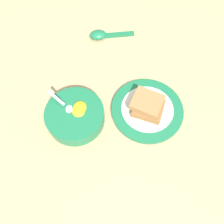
{
  "coord_description": "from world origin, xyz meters",
  "views": [
    {
      "loc": [
        0.41,
        0.01,
        0.56
      ],
      "look_at": [
        0.13,
        0.04,
        0.02
      ],
      "focal_mm": 35.0,
      "sensor_mm": 36.0,
      "label": 1
    }
  ],
  "objects_px": {
    "soup_spoon": "(102,35)",
    "toast_plate": "(147,109)",
    "toast_sandwich": "(148,105)",
    "egg_bowl": "(75,115)"
  },
  "relations": [
    {
      "from": "egg_bowl",
      "to": "soup_spoon",
      "type": "height_order",
      "value": "egg_bowl"
    },
    {
      "from": "egg_bowl",
      "to": "toast_plate",
      "type": "distance_m",
      "value": 0.2
    },
    {
      "from": "soup_spoon",
      "to": "toast_plate",
      "type": "bearing_deg",
      "value": 19.25
    },
    {
      "from": "toast_plate",
      "to": "toast_sandwich",
      "type": "relative_size",
      "value": 1.84
    },
    {
      "from": "toast_sandwich",
      "to": "soup_spoon",
      "type": "distance_m",
      "value": 0.32
    },
    {
      "from": "toast_plate",
      "to": "toast_sandwich",
      "type": "bearing_deg",
      "value": -105.97
    },
    {
      "from": "egg_bowl",
      "to": "soup_spoon",
      "type": "bearing_deg",
      "value": 162.14
    },
    {
      "from": "toast_sandwich",
      "to": "egg_bowl",
      "type": "bearing_deg",
      "value": -87.45
    },
    {
      "from": "egg_bowl",
      "to": "toast_plate",
      "type": "relative_size",
      "value": 0.78
    },
    {
      "from": "soup_spoon",
      "to": "egg_bowl",
      "type": "bearing_deg",
      "value": -17.86
    }
  ]
}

